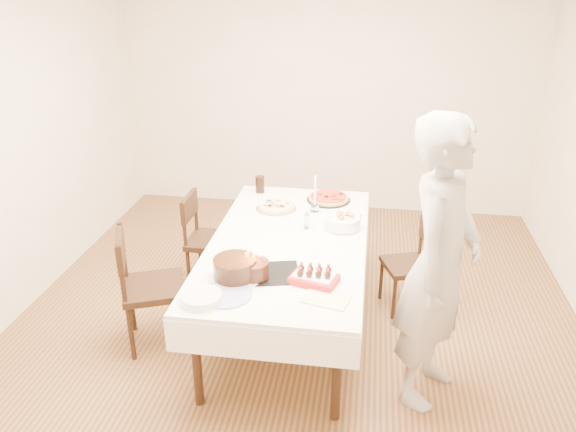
# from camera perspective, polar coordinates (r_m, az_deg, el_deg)

# --- Properties ---
(floor) EXTENTS (5.00, 5.00, 0.00)m
(floor) POSITION_cam_1_polar(r_m,az_deg,el_deg) (4.53, 0.77, -11.13)
(floor) COLOR #532E1C
(floor) RESTS_ON ground
(wall_back) EXTENTS (4.50, 0.04, 2.70)m
(wall_back) POSITION_cam_1_polar(r_m,az_deg,el_deg) (6.31, 4.03, 12.50)
(wall_back) COLOR beige
(wall_back) RESTS_ON floor
(dining_table) EXTENTS (1.39, 2.26, 0.75)m
(dining_table) POSITION_cam_1_polar(r_m,az_deg,el_deg) (4.33, 0.00, -6.98)
(dining_table) COLOR silver
(dining_table) RESTS_ON floor
(chair_right_savory) EXTENTS (0.50, 0.50, 0.77)m
(chair_right_savory) POSITION_cam_1_polar(r_m,az_deg,el_deg) (4.67, 12.03, -4.96)
(chair_right_savory) COLOR black
(chair_right_savory) RESTS_ON floor
(chair_left_savory) EXTENTS (0.44, 0.44, 0.85)m
(chair_left_savory) POSITION_cam_1_polar(r_m,az_deg,el_deg) (4.92, -7.76, -2.50)
(chair_left_savory) COLOR black
(chair_left_savory) RESTS_ON floor
(chair_left_dessert) EXTENTS (0.62, 0.62, 0.93)m
(chair_left_dessert) POSITION_cam_1_polar(r_m,az_deg,el_deg) (4.24, -13.47, -7.09)
(chair_left_dessert) COLOR black
(chair_left_dessert) RESTS_ON floor
(person) EXTENTS (0.69, 0.81, 1.89)m
(person) POSITION_cam_1_polar(r_m,az_deg,el_deg) (3.54, 15.12, -4.86)
(person) COLOR beige
(person) RESTS_ON floor
(pizza_white) EXTENTS (0.45, 0.45, 0.04)m
(pizza_white) POSITION_cam_1_polar(r_m,az_deg,el_deg) (4.68, -1.20, 0.93)
(pizza_white) COLOR beige
(pizza_white) RESTS_ON dining_table
(pizza_pepperoni) EXTENTS (0.49, 0.49, 0.04)m
(pizza_pepperoni) POSITION_cam_1_polar(r_m,az_deg,el_deg) (4.87, 4.14, 1.83)
(pizza_pepperoni) COLOR red
(pizza_pepperoni) RESTS_ON dining_table
(red_placemat) EXTENTS (0.22, 0.22, 0.01)m
(red_placemat) POSITION_cam_1_polar(r_m,az_deg,el_deg) (4.52, 6.02, -0.39)
(red_placemat) COLOR #B21E1E
(red_placemat) RESTS_ON dining_table
(pasta_bowl) EXTENTS (0.36, 0.36, 0.09)m
(pasta_bowl) POSITION_cam_1_polar(r_m,az_deg,el_deg) (4.35, 5.54, -0.58)
(pasta_bowl) COLOR white
(pasta_bowl) RESTS_ON dining_table
(taper_candle) EXTENTS (0.09, 0.09, 0.32)m
(taper_candle) POSITION_cam_1_polar(r_m,az_deg,el_deg) (4.59, 2.77, 2.34)
(taper_candle) COLOR white
(taper_candle) RESTS_ON dining_table
(shaker_pair) EXTENTS (0.11, 0.11, 0.11)m
(shaker_pair) POSITION_cam_1_polar(r_m,az_deg,el_deg) (4.32, 1.88, -0.63)
(shaker_pair) COLOR white
(shaker_pair) RESTS_ON dining_table
(cola_glass) EXTENTS (0.09, 0.09, 0.15)m
(cola_glass) POSITION_cam_1_polar(r_m,az_deg,el_deg) (5.02, -2.87, 3.23)
(cola_glass) COLOR black
(cola_glass) RESTS_ON dining_table
(layer_cake) EXTENTS (0.46, 0.46, 0.14)m
(layer_cake) POSITION_cam_1_polar(r_m,az_deg,el_deg) (3.66, -5.41, -5.33)
(layer_cake) COLOR black
(layer_cake) RESTS_ON dining_table
(cake_board) EXTENTS (0.39, 0.39, 0.01)m
(cake_board) POSITION_cam_1_polar(r_m,az_deg,el_deg) (3.73, -1.34, -5.86)
(cake_board) COLOR black
(cake_board) RESTS_ON dining_table
(birthday_cake) EXTENTS (0.23, 0.23, 0.17)m
(birthday_cake) POSITION_cam_1_polar(r_m,az_deg,el_deg) (3.63, -3.47, -4.97)
(birthday_cake) COLOR #34170E
(birthday_cake) RESTS_ON dining_table
(strawberry_box) EXTENTS (0.33, 0.27, 0.07)m
(strawberry_box) POSITION_cam_1_polar(r_m,az_deg,el_deg) (3.61, 2.68, -6.28)
(strawberry_box) COLOR red
(strawberry_box) RESTS_ON dining_table
(box_lid) EXTENTS (0.31, 0.24, 0.02)m
(box_lid) POSITION_cam_1_polar(r_m,az_deg,el_deg) (3.46, 3.89, -8.48)
(box_lid) COLOR beige
(box_lid) RESTS_ON dining_table
(plate_stack) EXTENTS (0.31, 0.31, 0.05)m
(plate_stack) POSITION_cam_1_polar(r_m,az_deg,el_deg) (3.46, -8.78, -8.21)
(plate_stack) COLOR white
(plate_stack) RESTS_ON dining_table
(china_plate) EXTENTS (0.33, 0.33, 0.01)m
(china_plate) POSITION_cam_1_polar(r_m,az_deg,el_deg) (3.52, -6.31, -7.90)
(china_plate) COLOR white
(china_plate) RESTS_ON dining_table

